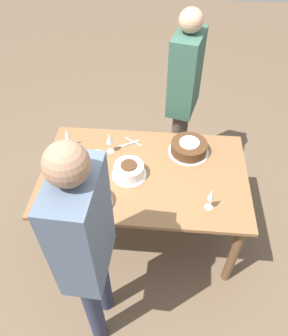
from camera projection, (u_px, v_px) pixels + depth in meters
The scene contains 13 objects.
ground_plane at pixel (144, 229), 3.07m from camera, with size 12.00×12.00×0.00m, color brown.
dining_table at pixel (144, 182), 2.59m from camera, with size 1.58×0.98×0.77m.
cake_center_white at pixel (129, 170), 2.46m from camera, with size 0.26×0.26×0.11m.
cake_front_chocolate at pixel (189, 147), 2.64m from camera, with size 0.33×0.33×0.11m.
cake_back_decorated at pixel (92, 199), 2.27m from camera, with size 0.28×0.28×0.09m.
wine_glass_near at pixel (67, 134), 2.63m from camera, with size 0.07×0.07×0.20m.
wine_glass_far at pixel (109, 139), 2.58m from camera, with size 0.06×0.06×0.19m.
wine_glass_extra at pixel (211, 195), 2.19m from camera, with size 0.06×0.06×0.20m.
dessert_plate_right at pixel (96, 157), 2.63m from camera, with size 0.17×0.17×0.01m.
fork_pile at pixel (131, 143), 2.74m from camera, with size 0.20×0.13×0.01m.
napkin_stack at pixel (60, 166), 2.54m from camera, with size 0.16×0.16×0.03m.
person_cutting at pixel (184, 88), 2.87m from camera, with size 0.31×0.44×1.70m.
person_watching at pixel (86, 244), 1.73m from camera, with size 0.24×0.41×1.78m.
Camera 1 is at (-0.14, 1.71, 2.61)m, focal length 35.00 mm.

